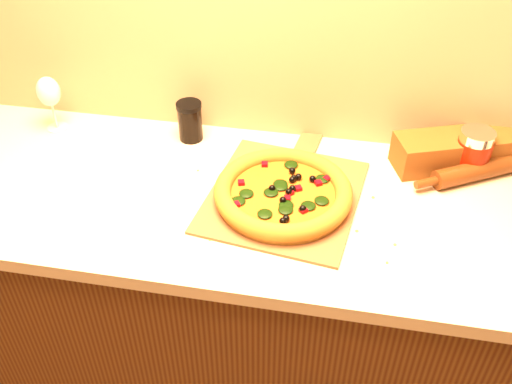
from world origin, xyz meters
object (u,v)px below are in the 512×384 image
object	(u,v)px
rolling_pin	(478,171)
coffee_canister	(473,151)
pizza_peel	(286,192)
pizza	(283,193)
wine_glass	(49,93)
dark_jar	(190,121)

from	to	relation	value
rolling_pin	coffee_canister	size ratio (longest dim) A/B	2.72
pizza_peel	coffee_canister	world-z (taller)	coffee_canister
pizza_peel	rolling_pin	world-z (taller)	rolling_pin
rolling_pin	coffee_canister	distance (m)	0.06
coffee_canister	pizza_peel	bearing A→B (deg)	-158.47
pizza	pizza_peel	bearing A→B (deg)	86.37
pizza_peel	pizza	world-z (taller)	pizza
pizza_peel	wine_glass	bearing A→B (deg)	173.54
pizza_peel	dark_jar	size ratio (longest dim) A/B	4.96
coffee_canister	pizza	bearing A→B (deg)	-154.96
rolling_pin	dark_jar	world-z (taller)	dark_jar
pizza	coffee_canister	size ratio (longest dim) A/B	2.77
pizza	rolling_pin	size ratio (longest dim) A/B	1.02
pizza_peel	wine_glass	world-z (taller)	wine_glass
rolling_pin	wine_glass	world-z (taller)	wine_glass
pizza	coffee_canister	bearing A→B (deg)	25.04
coffee_canister	dark_jar	distance (m)	0.82
pizza_peel	wine_glass	size ratio (longest dim) A/B	3.44
wine_glass	coffee_canister	bearing A→B (deg)	0.13
pizza_peel	coffee_canister	bearing A→B (deg)	29.46
pizza_peel	rolling_pin	distance (m)	0.54
wine_glass	dark_jar	distance (m)	0.44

